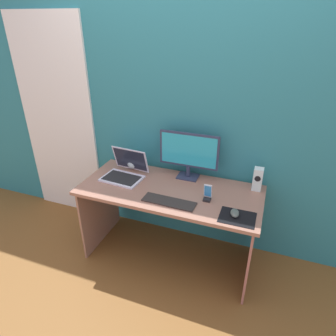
{
  "coord_description": "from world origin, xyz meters",
  "views": [
    {
      "loc": [
        0.7,
        -1.92,
        1.95
      ],
      "look_at": [
        -0.01,
        -0.02,
        0.91
      ],
      "focal_mm": 31.34,
      "sensor_mm": 36.0,
      "label": 1
    }
  ],
  "objects_px": {
    "monitor": "(189,153)",
    "speaker_right": "(258,179)",
    "fishbowl": "(134,161)",
    "keyboard_external": "(169,202)",
    "phone_in_dock": "(207,195)",
    "mouse": "(235,213)",
    "laptop": "(125,172)"
  },
  "relations": [
    {
      "from": "monitor",
      "to": "speaker_right",
      "type": "xyz_separation_m",
      "value": [
        0.58,
        -0.0,
        -0.13
      ]
    },
    {
      "from": "monitor",
      "to": "fishbowl",
      "type": "relative_size",
      "value": 3.35
    },
    {
      "from": "monitor",
      "to": "speaker_right",
      "type": "distance_m",
      "value": 0.6
    },
    {
      "from": "fishbowl",
      "to": "keyboard_external",
      "type": "bearing_deg",
      "value": -40.51
    },
    {
      "from": "fishbowl",
      "to": "phone_in_dock",
      "type": "bearing_deg",
      "value": -21.05
    },
    {
      "from": "monitor",
      "to": "phone_in_dock",
      "type": "xyz_separation_m",
      "value": [
        0.24,
        -0.3,
        -0.18
      ]
    },
    {
      "from": "mouse",
      "to": "laptop",
      "type": "bearing_deg",
      "value": 156.15
    },
    {
      "from": "keyboard_external",
      "to": "laptop",
      "type": "bearing_deg",
      "value": 155.67
    },
    {
      "from": "monitor",
      "to": "fishbowl",
      "type": "distance_m",
      "value": 0.53
    },
    {
      "from": "fishbowl",
      "to": "keyboard_external",
      "type": "distance_m",
      "value": 0.65
    },
    {
      "from": "monitor",
      "to": "mouse",
      "type": "height_order",
      "value": "monitor"
    },
    {
      "from": "laptop",
      "to": "mouse",
      "type": "height_order",
      "value": "laptop"
    },
    {
      "from": "speaker_right",
      "to": "mouse",
      "type": "xyz_separation_m",
      "value": [
        -0.11,
        -0.42,
        -0.07
      ]
    },
    {
      "from": "fishbowl",
      "to": "laptop",
      "type": "bearing_deg",
      "value": -92.01
    },
    {
      "from": "fishbowl",
      "to": "mouse",
      "type": "bearing_deg",
      "value": -22.86
    },
    {
      "from": "laptop",
      "to": "monitor",
      "type": "bearing_deg",
      "value": 19.67
    },
    {
      "from": "speaker_right",
      "to": "phone_in_dock",
      "type": "relative_size",
      "value": 1.38
    },
    {
      "from": "speaker_right",
      "to": "keyboard_external",
      "type": "bearing_deg",
      "value": -144.98
    },
    {
      "from": "mouse",
      "to": "phone_in_dock",
      "type": "bearing_deg",
      "value": 140.99
    },
    {
      "from": "monitor",
      "to": "fishbowl",
      "type": "height_order",
      "value": "monitor"
    },
    {
      "from": "monitor",
      "to": "mouse",
      "type": "bearing_deg",
      "value": -41.68
    },
    {
      "from": "laptop",
      "to": "fishbowl",
      "type": "relative_size",
      "value": 2.36
    },
    {
      "from": "keyboard_external",
      "to": "phone_in_dock",
      "type": "xyz_separation_m",
      "value": [
        0.26,
        0.13,
        0.04
      ]
    },
    {
      "from": "monitor",
      "to": "fishbowl",
      "type": "xyz_separation_m",
      "value": [
        -0.51,
        -0.01,
        -0.16
      ]
    },
    {
      "from": "speaker_right",
      "to": "monitor",
      "type": "bearing_deg",
      "value": 179.54
    },
    {
      "from": "monitor",
      "to": "keyboard_external",
      "type": "bearing_deg",
      "value": -92.71
    },
    {
      "from": "laptop",
      "to": "fishbowl",
      "type": "distance_m",
      "value": 0.18
    },
    {
      "from": "mouse",
      "to": "phone_in_dock",
      "type": "relative_size",
      "value": 0.72
    },
    {
      "from": "monitor",
      "to": "mouse",
      "type": "relative_size",
      "value": 5.1
    },
    {
      "from": "speaker_right",
      "to": "laptop",
      "type": "height_order",
      "value": "laptop"
    },
    {
      "from": "laptop",
      "to": "fishbowl",
      "type": "height_order",
      "value": "laptop"
    },
    {
      "from": "speaker_right",
      "to": "phone_in_dock",
      "type": "height_order",
      "value": "speaker_right"
    }
  ]
}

